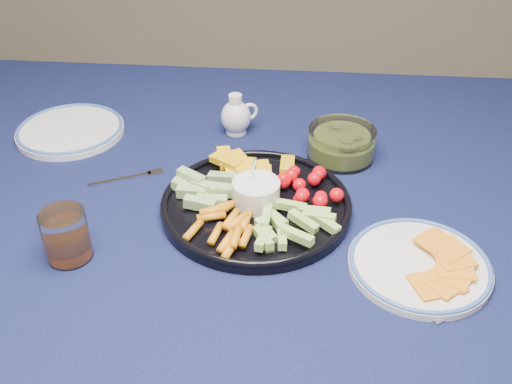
# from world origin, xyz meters

# --- Properties ---
(dining_table) EXTENTS (1.67, 1.07, 0.75)m
(dining_table) POSITION_xyz_m (0.00, 0.00, 0.66)
(dining_table) COLOR #51371B
(dining_table) RESTS_ON ground
(crudite_platter) EXTENTS (0.33, 0.33, 0.11)m
(crudite_platter) POSITION_xyz_m (0.02, -0.08, 0.77)
(crudite_platter) COLOR black
(crudite_platter) RESTS_ON dining_table
(creamer_pitcher) EXTENTS (0.08, 0.06, 0.09)m
(creamer_pitcher) POSITION_xyz_m (-0.04, 0.19, 0.78)
(creamer_pitcher) COLOR white
(creamer_pitcher) RESTS_ON dining_table
(pickle_bowl) EXTENTS (0.13, 0.13, 0.06)m
(pickle_bowl) POSITION_xyz_m (0.18, 0.11, 0.77)
(pickle_bowl) COLOR silver
(pickle_bowl) RESTS_ON dining_table
(cheese_plate) EXTENTS (0.22, 0.22, 0.03)m
(cheese_plate) POSITION_xyz_m (0.29, -0.20, 0.76)
(cheese_plate) COLOR silver
(cheese_plate) RESTS_ON dining_table
(juice_tumbler) EXTENTS (0.07, 0.07, 0.08)m
(juice_tumbler) POSITION_xyz_m (-0.26, -0.22, 0.78)
(juice_tumbler) COLOR silver
(juice_tumbler) RESTS_ON dining_table
(fork_left) EXTENTS (0.13, 0.07, 0.00)m
(fork_left) POSITION_xyz_m (-0.22, 0.00, 0.75)
(fork_left) COLOR silver
(fork_left) RESTS_ON dining_table
(fork_right) EXTENTS (0.10, 0.13, 0.00)m
(fork_right) POSITION_xyz_m (0.27, -0.26, 0.75)
(fork_right) COLOR silver
(fork_right) RESTS_ON dining_table
(side_plate_extra) EXTENTS (0.23, 0.23, 0.02)m
(side_plate_extra) POSITION_xyz_m (-0.39, 0.16, 0.76)
(side_plate_extra) COLOR silver
(side_plate_extra) RESTS_ON dining_table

